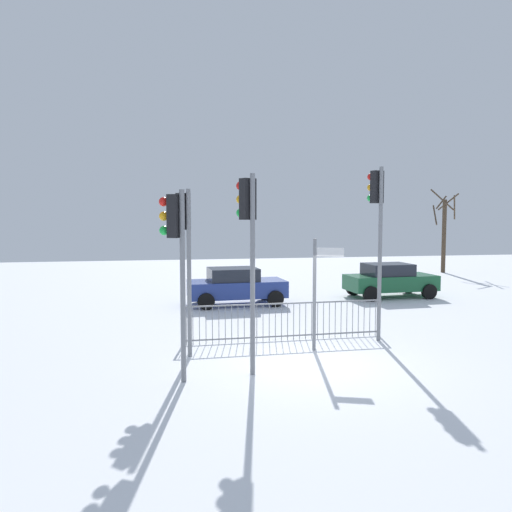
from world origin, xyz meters
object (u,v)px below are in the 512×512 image
object	(u,v)px
traffic_light_mid_left	(377,214)
direction_sign_post	(317,288)
traffic_light_mid_right	(248,228)
traffic_light_foreground_right	(184,234)
car_blue_mid	(236,286)
traffic_light_rear_left	(176,242)
bare_tree_left	(444,231)
car_green_far	(390,280)

from	to	relation	value
traffic_light_mid_left	direction_sign_post	xyz separation A→B (m)	(-2.00, -0.83, -1.91)
traffic_light_mid_right	direction_sign_post	bearing A→B (deg)	7.26
traffic_light_foreground_right	car_blue_mid	size ratio (longest dim) A/B	1.07
traffic_light_rear_left	bare_tree_left	world-z (taller)	bare_tree_left
traffic_light_rear_left	car_green_far	world-z (taller)	traffic_light_rear_left
traffic_light_foreground_right	car_blue_mid	distance (m)	7.79
traffic_light_rear_left	car_green_far	distance (m)	13.70
traffic_light_rear_left	bare_tree_left	bearing A→B (deg)	-15.76
car_blue_mid	traffic_light_mid_left	bearing A→B (deg)	-67.47
car_green_far	car_blue_mid	bearing A→B (deg)	-177.55
direction_sign_post	car_green_far	xyz separation A→B (m)	(5.79, 7.84, -0.88)
traffic_light_mid_left	car_green_far	bearing A→B (deg)	41.81
traffic_light_mid_left	bare_tree_left	distance (m)	19.26
car_green_far	traffic_light_rear_left	bearing A→B (deg)	-137.10
traffic_light_rear_left	direction_sign_post	bearing A→B (deg)	-35.97
traffic_light_mid_right	bare_tree_left	xyz separation A→B (m)	(15.49, 17.86, -0.63)
traffic_light_foreground_right	direction_sign_post	bearing A→B (deg)	-50.27
car_blue_mid	bare_tree_left	world-z (taller)	bare_tree_left
traffic_light_mid_left	direction_sign_post	distance (m)	2.88
direction_sign_post	bare_tree_left	size ratio (longest dim) A/B	0.56
traffic_light_mid_right	bare_tree_left	distance (m)	23.64
traffic_light_foreground_right	bare_tree_left	size ratio (longest dim) A/B	0.80
traffic_light_mid_right	car_blue_mid	xyz separation A→B (m)	(1.02, 8.77, -2.48)
traffic_light_rear_left	car_green_far	size ratio (longest dim) A/B	1.05
bare_tree_left	traffic_light_foreground_right	bearing A→B (deg)	-136.14
traffic_light_mid_left	traffic_light_mid_right	world-z (taller)	traffic_light_mid_left
traffic_light_mid_left	direction_sign_post	world-z (taller)	traffic_light_mid_left
traffic_light_foreground_right	traffic_light_mid_left	size ratio (longest dim) A/B	0.86
traffic_light_mid_left	traffic_light_rear_left	size ratio (longest dim) A/B	1.20
traffic_light_mid_right	car_blue_mid	bearing A→B (deg)	53.87
car_blue_mid	traffic_light_mid_right	bearing A→B (deg)	-99.63
traffic_light_foreground_right	car_green_far	bearing A→B (deg)	-7.77
car_green_far	car_blue_mid	size ratio (longest dim) A/B	1.00
direction_sign_post	car_blue_mid	size ratio (longest dim) A/B	0.75
car_blue_mid	bare_tree_left	size ratio (longest dim) A/B	0.75
car_green_far	car_blue_mid	xyz separation A→B (m)	(-6.85, -0.62, 0.00)
traffic_light_mid_right	car_blue_mid	distance (m)	9.17
traffic_light_rear_left	car_blue_mid	world-z (taller)	traffic_light_rear_left
traffic_light_mid_left	bare_tree_left	world-z (taller)	bare_tree_left
traffic_light_foreground_right	traffic_light_rear_left	world-z (taller)	traffic_light_foreground_right
car_green_far	traffic_light_mid_right	bearing A→B (deg)	-132.69
traffic_light_mid_left	direction_sign_post	size ratio (longest dim) A/B	1.66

